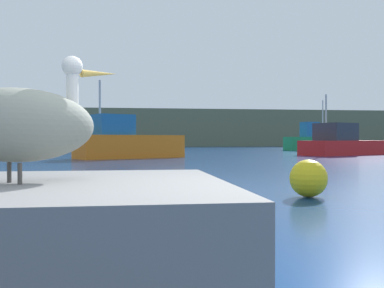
% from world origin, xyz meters
% --- Properties ---
extents(hillside_backdrop, '(140.00, 16.70, 5.68)m').
position_xyz_m(hillside_backdrop, '(0.00, 72.01, 2.84)').
color(hillside_backdrop, '#5B664C').
rests_on(hillside_backdrop, ground).
extents(pier_dock, '(2.80, 2.32, 0.81)m').
position_xyz_m(pier_dock, '(-1.38, 0.38, 0.40)').
color(pier_dock, slate).
rests_on(pier_dock, ground).
extents(pelican, '(1.23, 1.04, 0.92)m').
position_xyz_m(pelican, '(-1.37, 0.39, 1.21)').
color(pelican, gray).
rests_on(pelican, pier_dock).
extents(fishing_boat_orange, '(6.57, 4.73, 4.41)m').
position_xyz_m(fishing_boat_orange, '(-0.64, 23.66, 0.91)').
color(fishing_boat_orange, orange).
rests_on(fishing_boat_orange, ground).
extents(fishing_boat_green, '(5.33, 2.55, 5.04)m').
position_xyz_m(fishing_boat_green, '(17.43, 39.92, 0.97)').
color(fishing_boat_green, '#1E8C4C').
rests_on(fishing_boat_green, ground).
extents(fishing_boat_red, '(7.99, 5.53, 4.14)m').
position_xyz_m(fishing_boat_red, '(14.49, 26.92, 0.78)').
color(fishing_boat_red, red).
rests_on(fishing_boat_red, ground).
extents(mooring_buoy, '(0.72, 0.72, 0.72)m').
position_xyz_m(mooring_buoy, '(2.76, 5.34, 0.36)').
color(mooring_buoy, yellow).
rests_on(mooring_buoy, ground).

